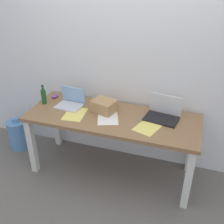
# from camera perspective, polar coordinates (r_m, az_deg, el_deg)

# --- Properties ---
(ground_plane) EXTENTS (8.00, 8.00, 0.00)m
(ground_plane) POSITION_cam_1_polar(r_m,az_deg,el_deg) (3.24, 0.00, -12.31)
(ground_plane) COLOR slate
(back_wall) EXTENTS (5.20, 0.08, 2.60)m
(back_wall) POSITION_cam_1_polar(r_m,az_deg,el_deg) (2.94, 2.53, 12.43)
(back_wall) COLOR white
(back_wall) RESTS_ON ground
(desk) EXTENTS (1.84, 0.69, 0.74)m
(desk) POSITION_cam_1_polar(r_m,az_deg,el_deg) (2.85, 0.00, -2.61)
(desk) COLOR olive
(desk) RESTS_ON ground
(laptop_left) EXTENTS (0.30, 0.25, 0.20)m
(laptop_left) POSITION_cam_1_polar(r_m,az_deg,el_deg) (3.03, -8.95, 2.04)
(laptop_left) COLOR silver
(laptop_left) RESTS_ON desk
(laptop_right) EXTENTS (0.37, 0.29, 0.24)m
(laptop_right) POSITION_cam_1_polar(r_m,az_deg,el_deg) (2.79, 10.86, -0.34)
(laptop_right) COLOR black
(laptop_right) RESTS_ON desk
(beer_bottle) EXTENTS (0.06, 0.06, 0.23)m
(beer_bottle) POSITION_cam_1_polar(r_m,az_deg,el_deg) (3.12, -14.51, 3.33)
(beer_bottle) COLOR #1E5123
(beer_bottle) RESTS_ON desk
(computer_mouse) EXTENTS (0.08, 0.11, 0.03)m
(computer_mouse) POSITION_cam_1_polar(r_m,az_deg,el_deg) (3.27, -12.15, 3.36)
(computer_mouse) COLOR #724799
(computer_mouse) RESTS_ON desk
(cardboard_box) EXTENTS (0.29, 0.25, 0.13)m
(cardboard_box) POSITION_cam_1_polar(r_m,az_deg,el_deg) (2.86, -1.73, 1.30)
(cardboard_box) COLOR tan
(cardboard_box) RESTS_ON desk
(paper_sheet_center) EXTENTS (0.30, 0.35, 0.00)m
(paper_sheet_center) POSITION_cam_1_polar(r_m,az_deg,el_deg) (2.77, -0.91, -1.23)
(paper_sheet_center) COLOR white
(paper_sheet_center) RESTS_ON desk
(paper_sheet_front_right) EXTENTS (0.29, 0.35, 0.00)m
(paper_sheet_front_right) POSITION_cam_1_polar(r_m,az_deg,el_deg) (2.65, 7.84, -3.15)
(paper_sheet_front_right) COLOR #F4E06B
(paper_sheet_front_right) RESTS_ON desk
(paper_sheet_front_left) EXTENTS (0.24, 0.32, 0.00)m
(paper_sheet_front_left) POSITION_cam_1_polar(r_m,az_deg,el_deg) (2.87, -8.00, -0.43)
(paper_sheet_front_left) COLOR #F4E06B
(paper_sheet_front_left) RESTS_ON desk
(water_cooler_jug) EXTENTS (0.26, 0.26, 0.44)m
(water_cooler_jug) POSITION_cam_1_polar(r_m,az_deg,el_deg) (3.69, -19.50, -4.51)
(water_cooler_jug) COLOR #598CC6
(water_cooler_jug) RESTS_ON ground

